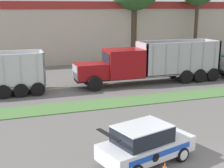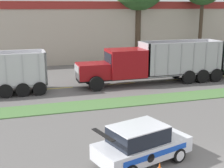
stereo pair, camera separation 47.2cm
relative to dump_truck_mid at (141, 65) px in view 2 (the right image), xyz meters
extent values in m
cube|color=#517F42|center=(-2.41, -4.49, -1.56)|extent=(120.00, 2.14, 0.06)
cube|color=yellow|center=(-6.90, 0.58, -1.58)|extent=(2.40, 0.14, 0.01)
cube|color=yellow|center=(-1.50, 0.58, -1.58)|extent=(2.40, 0.14, 0.01)
cube|color=yellow|center=(3.90, 0.58, -1.58)|extent=(2.40, 0.14, 0.01)
cube|color=black|center=(0.84, 0.00, -0.93)|extent=(12.46, 1.31, 0.18)
cube|color=maroon|center=(-4.13, 0.00, -0.22)|extent=(2.51, 1.95, 1.22)
cube|color=#B7B7BC|center=(-5.42, 0.00, -0.22)|extent=(0.06, 1.67, 1.04)
cube|color=maroon|center=(-1.38, 0.00, 0.27)|extent=(2.99, 2.38, 2.22)
cube|color=black|center=(-2.89, 0.00, 0.66)|extent=(0.04, 2.02, 1.00)
cylinder|color=silver|center=(0.21, -0.77, 1.09)|extent=(0.14, 0.14, 1.62)
cube|color=#ADADB2|center=(3.59, 0.00, -0.78)|extent=(6.96, 2.38, 0.12)
cube|color=#ADADB2|center=(0.19, 0.00, 0.55)|extent=(0.16, 2.38, 2.65)
cube|color=#ADADB2|center=(7.00, 0.00, 0.55)|extent=(0.16, 2.38, 2.65)
cube|color=#ADADB2|center=(3.59, -1.11, 0.55)|extent=(6.96, 0.16, 2.65)
cube|color=#ADADB2|center=(3.59, 1.11, 0.55)|extent=(6.96, 0.16, 2.65)
cube|color=#99999E|center=(0.69, -1.21, 0.55)|extent=(0.10, 0.04, 2.52)
cube|color=#99999E|center=(1.85, -1.21, 0.55)|extent=(0.10, 0.04, 2.52)
cube|color=#99999E|center=(3.01, -1.21, 0.55)|extent=(0.10, 0.04, 2.52)
cube|color=#99999E|center=(4.17, -1.21, 0.55)|extent=(0.10, 0.04, 2.52)
cube|color=#99999E|center=(5.33, -1.21, 0.55)|extent=(0.10, 0.04, 2.52)
cube|color=#99999E|center=(6.50, -1.21, 0.55)|extent=(0.10, 0.04, 2.52)
cylinder|color=black|center=(-4.13, -1.17, -1.02)|extent=(1.15, 0.30, 1.15)
cylinder|color=black|center=(-4.13, 1.17, -1.02)|extent=(1.15, 0.30, 1.15)
cylinder|color=black|center=(6.48, -1.17, -1.02)|extent=(1.15, 0.30, 1.15)
cylinder|color=black|center=(6.48, 1.17, -1.02)|extent=(1.15, 0.30, 1.15)
cylinder|color=black|center=(5.15, -1.17, -1.02)|extent=(1.15, 0.30, 1.15)
cylinder|color=black|center=(5.15, 1.17, -1.02)|extent=(1.15, 0.30, 1.15)
cylinder|color=black|center=(3.82, -1.17, -1.02)|extent=(1.15, 0.30, 1.15)
cylinder|color=black|center=(3.82, 1.17, -1.02)|extent=(1.15, 0.30, 1.15)
cube|color=silver|center=(-11.17, 0.09, -0.85)|extent=(6.78, 2.33, 0.12)
cube|color=silver|center=(-7.86, 0.09, 0.33)|extent=(0.16, 2.33, 2.36)
cube|color=#B2B2B7|center=(-10.61, -1.09, 0.33)|extent=(0.10, 0.04, 2.24)
cube|color=#B2B2B7|center=(-9.48, -1.09, 0.33)|extent=(0.10, 0.04, 2.24)
cube|color=#B2B2B7|center=(-8.35, -1.09, 0.33)|extent=(0.10, 0.04, 2.24)
cylinder|color=black|center=(-8.38, -1.05, -1.09)|extent=(1.01, 0.30, 1.01)
cylinder|color=black|center=(-8.38, 1.24, -1.09)|extent=(1.01, 0.30, 1.01)
cylinder|color=black|center=(-9.57, -1.05, -1.09)|extent=(1.01, 0.30, 1.01)
cylinder|color=black|center=(-9.57, 1.24, -1.09)|extent=(1.01, 0.30, 1.01)
cylinder|color=black|center=(-10.76, -1.05, -1.09)|extent=(1.01, 0.30, 1.01)
cylinder|color=black|center=(-10.76, 1.24, -1.09)|extent=(1.01, 0.30, 1.01)
cube|color=silver|center=(-5.07, -12.60, -0.95)|extent=(4.36, 2.84, 0.66)
cube|color=black|center=(-5.31, -12.67, -0.30)|extent=(2.56, 2.12, 0.64)
cube|color=silver|center=(-5.31, -12.67, 0.04)|extent=(2.56, 2.12, 0.04)
cube|color=black|center=(-6.91, -13.14, 0.08)|extent=(0.59, 1.42, 0.03)
cube|color=blue|center=(-4.82, -13.46, -0.88)|extent=(3.09, 0.92, 0.23)
cylinder|color=black|center=(-5.11, -13.55, -0.95)|extent=(0.35, 0.11, 0.36)
cylinder|color=black|center=(-3.64, -13.06, -1.28)|extent=(0.65, 0.37, 0.62)
cylinder|color=silver|center=(-3.61, -13.16, -1.28)|extent=(0.42, 0.13, 0.44)
cylinder|color=black|center=(-4.12, -11.44, -1.28)|extent=(0.65, 0.37, 0.62)
cylinder|color=silver|center=(-4.15, -11.34, -1.28)|extent=(0.42, 0.13, 0.44)
cylinder|color=black|center=(-6.51, -12.14, -1.28)|extent=(0.65, 0.37, 0.62)
cylinder|color=silver|center=(-6.54, -12.04, -1.28)|extent=(0.42, 0.13, 0.44)
cube|color=#BCB29E|center=(2.98, 16.43, 1.86)|extent=(40.79, 12.00, 6.90)
cube|color=maroon|center=(2.98, 10.38, 4.86)|extent=(38.75, 0.10, 0.80)
cylinder|color=#473828|center=(11.14, 8.99, 2.16)|extent=(0.42, 0.42, 7.50)
cylinder|color=#473828|center=(3.77, 10.41, 2.05)|extent=(0.64, 0.64, 7.28)
camera|label=1|loc=(-10.20, -23.45, 4.73)|focal=50.00mm
camera|label=2|loc=(-9.75, -23.59, 4.73)|focal=50.00mm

